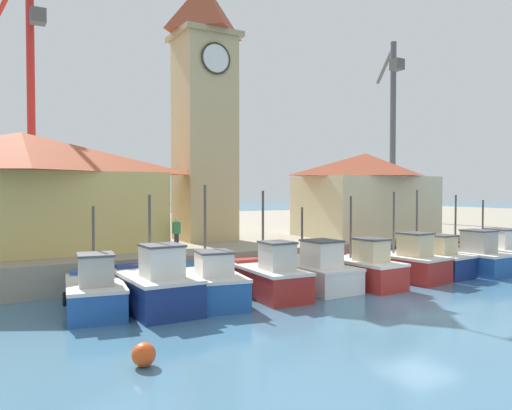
{
  "coord_description": "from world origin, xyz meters",
  "views": [
    {
      "loc": [
        -14.23,
        -12.92,
        4.3
      ],
      "look_at": [
        -1.17,
        9.94,
        3.5
      ],
      "focal_mm": 35.0,
      "sensor_mm": 36.0,
      "label": 1
    }
  ],
  "objects_px": {
    "fishing_boat_mid_right": "(360,269)",
    "warehouse_left": "(22,191)",
    "dock_worker_near_tower": "(176,234)",
    "clock_tower": "(204,103)",
    "fishing_boat_far_left": "(95,292)",
    "fishing_boat_right_outer": "(427,260)",
    "port_crane_far": "(392,152)",
    "fishing_boat_center": "(311,271)",
    "fishing_boat_end_right": "(491,254)",
    "fishing_boat_left_inner": "(209,283)",
    "fishing_boat_right_inner": "(403,263)",
    "fishing_boat_far_right": "(466,258)",
    "mooring_buoy": "(144,355)",
    "fishing_boat_mid_left": "(269,277)",
    "port_crane_near": "(30,131)",
    "fishing_boat_left_outer": "(155,287)",
    "warehouse_right": "(366,193)"
  },
  "relations": [
    {
      "from": "fishing_boat_mid_right",
      "to": "warehouse_left",
      "type": "relative_size",
      "value": 0.35
    },
    {
      "from": "fishing_boat_center",
      "to": "fishing_boat_far_right",
      "type": "distance_m",
      "value": 9.41
    },
    {
      "from": "fishing_boat_left_outer",
      "to": "dock_worker_near_tower",
      "type": "height_order",
      "value": "fishing_boat_left_outer"
    },
    {
      "from": "fishing_boat_far_left",
      "to": "fishing_boat_left_inner",
      "type": "height_order",
      "value": "fishing_boat_left_inner"
    },
    {
      "from": "fishing_boat_left_outer",
      "to": "port_crane_far",
      "type": "relative_size",
      "value": 0.26
    },
    {
      "from": "clock_tower",
      "to": "dock_worker_near_tower",
      "type": "distance_m",
      "value": 9.12
    },
    {
      "from": "mooring_buoy",
      "to": "fishing_boat_center",
      "type": "bearing_deg",
      "value": 32.54
    },
    {
      "from": "fishing_boat_end_right",
      "to": "port_crane_near",
      "type": "height_order",
      "value": "port_crane_near"
    },
    {
      "from": "fishing_boat_mid_right",
      "to": "clock_tower",
      "type": "bearing_deg",
      "value": 107.78
    },
    {
      "from": "fishing_boat_mid_left",
      "to": "fishing_boat_far_right",
      "type": "relative_size",
      "value": 0.91
    },
    {
      "from": "warehouse_left",
      "to": "port_crane_near",
      "type": "relative_size",
      "value": 0.65
    },
    {
      "from": "fishing_boat_right_inner",
      "to": "fishing_boat_center",
      "type": "bearing_deg",
      "value": 174.0
    },
    {
      "from": "fishing_boat_end_right",
      "to": "port_crane_far",
      "type": "xyz_separation_m",
      "value": [
        10.2,
        17.71,
        7.15
      ]
    },
    {
      "from": "port_crane_near",
      "to": "dock_worker_near_tower",
      "type": "distance_m",
      "value": 18.4
    },
    {
      "from": "fishing_boat_far_left",
      "to": "fishing_boat_far_right",
      "type": "xyz_separation_m",
      "value": [
        18.58,
        -0.88,
        0.04
      ]
    },
    {
      "from": "fishing_boat_mid_right",
      "to": "port_crane_far",
      "type": "height_order",
      "value": "port_crane_far"
    },
    {
      "from": "port_crane_near",
      "to": "port_crane_far",
      "type": "relative_size",
      "value": 1.17
    },
    {
      "from": "fishing_boat_end_right",
      "to": "port_crane_far",
      "type": "relative_size",
      "value": 0.29
    },
    {
      "from": "fishing_boat_left_inner",
      "to": "clock_tower",
      "type": "height_order",
      "value": "clock_tower"
    },
    {
      "from": "fishing_boat_mid_right",
      "to": "warehouse_left",
      "type": "xyz_separation_m",
      "value": [
        -12.99,
        9.01,
        3.5
      ]
    },
    {
      "from": "fishing_boat_right_outer",
      "to": "warehouse_left",
      "type": "distance_m",
      "value": 20.16
    },
    {
      "from": "fishing_boat_left_inner",
      "to": "fishing_boat_right_inner",
      "type": "xyz_separation_m",
      "value": [
        10.14,
        -0.14,
        0.05
      ]
    },
    {
      "from": "fishing_boat_far_left",
      "to": "fishing_boat_mid_right",
      "type": "distance_m",
      "value": 11.41
    },
    {
      "from": "fishing_boat_right_outer",
      "to": "clock_tower",
      "type": "height_order",
      "value": "clock_tower"
    },
    {
      "from": "mooring_buoy",
      "to": "fishing_boat_mid_left",
      "type": "bearing_deg",
      "value": 37.97
    },
    {
      "from": "fishing_boat_mid_left",
      "to": "warehouse_left",
      "type": "bearing_deg",
      "value": 132.71
    },
    {
      "from": "port_crane_far",
      "to": "warehouse_left",
      "type": "bearing_deg",
      "value": -164.74
    },
    {
      "from": "fishing_boat_far_left",
      "to": "fishing_boat_far_right",
      "type": "distance_m",
      "value": 18.6
    },
    {
      "from": "fishing_boat_center",
      "to": "fishing_boat_far_left",
      "type": "bearing_deg",
      "value": 178.97
    },
    {
      "from": "warehouse_left",
      "to": "mooring_buoy",
      "type": "bearing_deg",
      "value": -84.02
    },
    {
      "from": "fishing_boat_right_inner",
      "to": "warehouse_left",
      "type": "height_order",
      "value": "warehouse_left"
    },
    {
      "from": "fishing_boat_far_left",
      "to": "fishing_boat_left_inner",
      "type": "xyz_separation_m",
      "value": [
        4.12,
        -0.56,
        0.01
      ]
    },
    {
      "from": "fishing_boat_mid_left",
      "to": "fishing_boat_right_inner",
      "type": "distance_m",
      "value": 7.6
    },
    {
      "from": "fishing_boat_left_outer",
      "to": "fishing_boat_end_right",
      "type": "distance_m",
      "value": 19.13
    },
    {
      "from": "fishing_boat_right_outer",
      "to": "fishing_boat_center",
      "type": "bearing_deg",
      "value": 179.24
    },
    {
      "from": "fishing_boat_left_outer",
      "to": "dock_worker_near_tower",
      "type": "distance_m",
      "value": 6.06
    },
    {
      "from": "fishing_boat_mid_right",
      "to": "warehouse_left",
      "type": "bearing_deg",
      "value": 145.25
    },
    {
      "from": "warehouse_left",
      "to": "port_crane_far",
      "type": "height_order",
      "value": "port_crane_far"
    },
    {
      "from": "fishing_boat_mid_right",
      "to": "mooring_buoy",
      "type": "bearing_deg",
      "value": -155.47
    },
    {
      "from": "fishing_boat_far_right",
      "to": "warehouse_right",
      "type": "height_order",
      "value": "warehouse_right"
    },
    {
      "from": "dock_worker_near_tower",
      "to": "warehouse_left",
      "type": "bearing_deg",
      "value": 150.5
    },
    {
      "from": "fishing_boat_left_outer",
      "to": "fishing_boat_right_inner",
      "type": "distance_m",
      "value": 12.28
    },
    {
      "from": "fishing_boat_left_inner",
      "to": "dock_worker_near_tower",
      "type": "bearing_deg",
      "value": 83.03
    },
    {
      "from": "fishing_boat_right_outer",
      "to": "dock_worker_near_tower",
      "type": "relative_size",
      "value": 2.9
    },
    {
      "from": "warehouse_left",
      "to": "mooring_buoy",
      "type": "height_order",
      "value": "warehouse_left"
    },
    {
      "from": "fishing_boat_far_right",
      "to": "clock_tower",
      "type": "relative_size",
      "value": 0.28
    },
    {
      "from": "fishing_boat_right_inner",
      "to": "fishing_boat_far_right",
      "type": "distance_m",
      "value": 4.32
    },
    {
      "from": "fishing_boat_right_outer",
      "to": "mooring_buoy",
      "type": "bearing_deg",
      "value": -160.46
    },
    {
      "from": "fishing_boat_center",
      "to": "fishing_boat_far_right",
      "type": "bearing_deg",
      "value": -4.38
    },
    {
      "from": "fishing_boat_center",
      "to": "fishing_boat_right_outer",
      "type": "bearing_deg",
      "value": -0.76
    }
  ]
}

